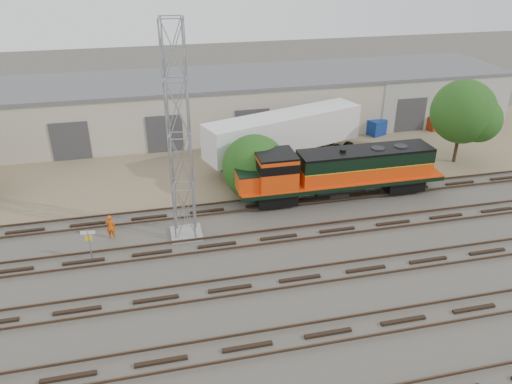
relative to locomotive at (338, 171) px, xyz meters
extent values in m
plane|color=#47423A|center=(-5.64, -6.00, -2.16)|extent=(140.00, 140.00, 0.00)
cube|color=#726047|center=(-5.64, 9.00, -2.15)|extent=(80.00, 16.00, 0.02)
cube|color=black|center=(-5.64, -13.50, -2.09)|extent=(80.00, 2.40, 0.14)
cube|color=#4C3828|center=(-5.64, -14.25, -1.95)|extent=(80.00, 0.08, 0.14)
cube|color=#4C3828|center=(-5.64, -12.75, -1.95)|extent=(80.00, 0.08, 0.14)
cube|color=black|center=(-5.64, -9.00, -2.09)|extent=(80.00, 2.40, 0.14)
cube|color=#4C3828|center=(-5.64, -9.75, -1.95)|extent=(80.00, 0.08, 0.14)
cube|color=#4C3828|center=(-5.64, -8.25, -1.95)|extent=(80.00, 0.08, 0.14)
cube|color=black|center=(-5.64, -4.50, -2.09)|extent=(80.00, 2.40, 0.14)
cube|color=#4C3828|center=(-5.64, -5.25, -1.95)|extent=(80.00, 0.08, 0.14)
cube|color=#4C3828|center=(-5.64, -3.75, -1.95)|extent=(80.00, 0.08, 0.14)
cube|color=black|center=(-5.64, 0.00, -2.09)|extent=(80.00, 2.40, 0.14)
cube|color=#4C3828|center=(-5.64, -0.75, -1.95)|extent=(80.00, 0.08, 0.14)
cube|color=#4C3828|center=(-5.64, 0.75, -1.95)|extent=(80.00, 0.08, 0.14)
cube|color=#BDB19E|center=(-5.64, 17.00, 0.34)|extent=(58.00, 10.00, 5.00)
cube|color=#59595B|center=(-5.64, 17.00, 2.99)|extent=(58.40, 10.40, 0.30)
cube|color=#999993|center=(16.36, 11.95, 0.34)|extent=(14.00, 0.10, 5.00)
cube|color=#333335|center=(-19.64, 11.94, -0.46)|extent=(3.20, 0.12, 3.40)
cube|color=#333335|center=(-11.64, 11.94, -0.46)|extent=(3.20, 0.12, 3.40)
cube|color=#333335|center=(-3.64, 11.94, -0.46)|extent=(3.20, 0.12, 3.40)
cube|color=#333335|center=(4.36, 11.94, -0.46)|extent=(3.20, 0.12, 3.40)
cube|color=#333335|center=(12.36, 11.94, -0.46)|extent=(3.20, 0.12, 3.40)
cube|color=black|center=(-4.69, 0.00, -1.43)|extent=(2.89, 2.16, 0.90)
cube|color=black|center=(5.23, 0.00, -1.43)|extent=(2.89, 2.16, 0.90)
cube|color=black|center=(0.27, 0.00, -0.82)|extent=(15.33, 2.71, 0.32)
cylinder|color=black|center=(0.27, 0.00, -1.38)|extent=(3.79, 0.99, 0.99)
cube|color=red|center=(2.07, 0.00, -0.12)|extent=(9.92, 2.34, 1.08)
cube|color=black|center=(2.07, 0.00, 0.87)|extent=(9.92, 2.34, 0.90)
cube|color=black|center=(2.07, 0.00, 1.42)|extent=(9.92, 2.34, 0.18)
cube|color=red|center=(-4.69, 0.00, 0.51)|extent=(2.71, 2.71, 2.34)
cube|color=black|center=(-4.69, 0.00, 1.76)|extent=(2.71, 2.71, 0.14)
cube|color=red|center=(-6.76, 0.00, -0.03)|extent=(1.44, 2.16, 1.26)
cube|color=gray|center=(-11.36, -2.76, -2.06)|extent=(1.99, 1.99, 0.20)
cylinder|color=gray|center=(-11.97, -2.15, 4.69)|extent=(0.10, 0.10, 13.28)
cylinder|color=gray|center=(-10.76, -2.15, 4.69)|extent=(0.10, 0.10, 13.28)
cylinder|color=gray|center=(-11.97, -3.37, 4.69)|extent=(0.10, 0.10, 13.28)
cylinder|color=gray|center=(-10.76, -3.37, 4.69)|extent=(0.10, 0.10, 13.28)
cylinder|color=gray|center=(-17.15, -4.34, -1.13)|extent=(0.07, 0.07, 2.05)
cube|color=white|center=(-17.15, -4.34, -0.24)|extent=(0.84, 0.14, 0.21)
cube|color=yellow|center=(-17.15, -4.34, -0.62)|extent=(0.42, 0.09, 0.33)
imported|color=#DB510C|center=(-16.07, -2.01, -1.34)|extent=(0.66, 0.50, 1.64)
cube|color=silver|center=(-2.00, 7.17, 0.72)|extent=(14.27, 7.09, 2.93)
cube|color=black|center=(3.25, 8.90, -1.61)|extent=(3.32, 3.39, 1.08)
cube|color=black|center=(-6.80, 4.44, -1.45)|extent=(0.16, 0.16, 1.41)
cube|color=black|center=(-7.48, 6.50, -1.45)|extent=(0.16, 0.16, 1.41)
cube|color=navy|center=(8.72, 11.86, -1.41)|extent=(2.04, 1.98, 1.50)
cube|color=maroon|center=(15.05, 11.94, -1.46)|extent=(1.84, 1.78, 1.40)
cylinder|color=#382619|center=(-5.69, 2.14, -1.94)|extent=(0.33, 0.33, 0.44)
sphere|color=#124014|center=(-5.69, 2.14, -0.02)|extent=(4.84, 4.84, 4.84)
sphere|color=#124014|center=(-4.72, 1.41, -0.51)|extent=(3.39, 3.39, 3.39)
cylinder|color=#382619|center=(12.41, 4.03, -0.84)|extent=(0.30, 0.30, 2.64)
sphere|color=#124014|center=(12.41, 4.03, 2.33)|extent=(5.27, 5.27, 5.27)
sphere|color=#124014|center=(13.46, 3.24, 1.80)|extent=(3.69, 3.69, 3.69)
camera|label=1|loc=(-13.24, -30.71, 14.94)|focal=35.00mm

